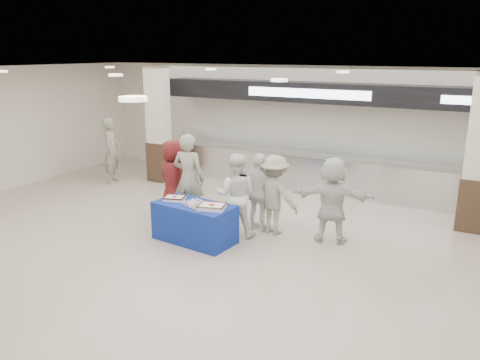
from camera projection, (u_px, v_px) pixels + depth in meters
The scene contains 15 objects.
ground at pixel (195, 267), 7.99m from camera, with size 14.00×14.00×0.00m, color #BCB1A0.
serving_line at pixel (309, 146), 12.24m from camera, with size 8.70×0.85×2.80m.
column_left at pixel (159, 127), 12.99m from camera, with size 0.55×0.55×3.20m.
column_right at pixel (479, 157), 9.29m from camera, with size 0.55×0.55×3.20m.
display_table at pixel (195, 222), 8.99m from camera, with size 1.55×0.78×0.75m, color navy.
sheet_cake_left at pixel (175, 198), 9.12m from camera, with size 0.47×0.41×0.09m.
sheet_cake_right at pixel (212, 206), 8.60m from camera, with size 0.56×0.49×0.10m.
cupcake_tray at pixel (195, 203), 8.82m from camera, with size 0.55×0.49×0.07m.
civilian_maroon at pixel (174, 179), 10.25m from camera, with size 0.84×0.55×1.72m, color maroon.
soldier_a at pixel (189, 178), 9.89m from camera, with size 0.70×0.46×1.92m, color gray.
chef_tall at pixel (236, 195), 9.16m from camera, with size 0.81×0.63×1.67m, color white.
chef_short at pixel (259, 193), 9.43m from camera, with size 0.94×0.39×1.61m, color white.
soldier_b at pixel (275, 195), 9.28m from camera, with size 1.04×0.60×1.61m, color gray.
civilian_white at pixel (332, 200), 8.85m from camera, with size 1.56×0.50×1.68m, color silver.
soldier_bg at pixel (112, 151), 12.90m from camera, with size 0.66×0.44×1.82m, color gray.
Camera 1 is at (4.19, -6.04, 3.55)m, focal length 35.00 mm.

